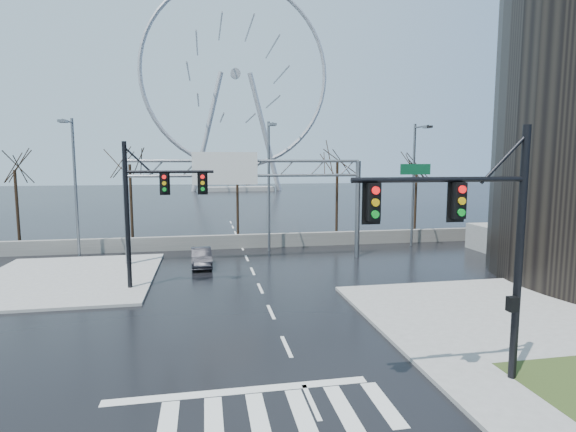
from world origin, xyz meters
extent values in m
plane|color=black|center=(0.00, 0.00, 0.00)|extent=(260.00, 260.00, 0.00)
cube|color=gray|center=(10.00, 2.00, 0.07)|extent=(12.00, 10.00, 0.15)
cube|color=gray|center=(-11.00, 12.00, 0.07)|extent=(10.00, 12.00, 0.15)
cube|color=slate|center=(0.00, 20.00, 0.55)|extent=(52.00, 0.50, 1.10)
cylinder|color=black|center=(6.50, -4.00, 4.00)|extent=(0.24, 0.24, 8.00)
cylinder|color=black|center=(3.80, -4.00, 6.40)|extent=(5.40, 0.16, 0.16)
cube|color=black|center=(4.30, -4.15, 5.80)|extent=(0.35, 0.28, 1.05)
cube|color=black|center=(1.70, -4.15, 5.80)|extent=(0.35, 0.28, 1.05)
cylinder|color=black|center=(-7.00, 9.00, 4.00)|extent=(0.24, 0.24, 8.00)
cylinder|color=black|center=(-4.70, 9.00, 6.40)|extent=(4.60, 0.16, 0.16)
cube|color=black|center=(-5.00, 8.85, 5.80)|extent=(0.35, 0.28, 1.05)
cube|color=black|center=(-3.00, 8.85, 5.80)|extent=(0.35, 0.28, 1.05)
cylinder|color=slate|center=(-8.00, 15.00, 3.50)|extent=(0.36, 0.36, 7.00)
cylinder|color=slate|center=(8.00, 15.00, 3.50)|extent=(0.36, 0.36, 7.00)
cylinder|color=slate|center=(0.00, 15.00, 7.00)|extent=(16.00, 0.20, 0.20)
cylinder|color=slate|center=(0.00, 15.00, 6.00)|extent=(16.00, 0.20, 0.20)
cube|color=#094323|center=(-1.50, 14.85, 6.50)|extent=(4.20, 0.10, 2.00)
cube|color=silver|center=(-1.50, 14.79, 6.50)|extent=(4.40, 0.02, 2.20)
cylinder|color=slate|center=(-12.00, 18.50, 5.00)|extent=(0.20, 0.20, 10.00)
cylinder|color=slate|center=(-12.00, 17.40, 9.70)|extent=(0.12, 2.20, 0.12)
cube|color=slate|center=(-12.00, 16.40, 9.60)|extent=(0.50, 0.70, 0.18)
cylinder|color=slate|center=(2.00, 18.50, 5.00)|extent=(0.20, 0.20, 10.00)
cylinder|color=slate|center=(2.00, 17.40, 9.70)|extent=(0.12, 2.20, 0.12)
cube|color=slate|center=(2.00, 16.40, 9.60)|extent=(0.50, 0.70, 0.18)
cylinder|color=slate|center=(14.00, 18.50, 5.00)|extent=(0.20, 0.20, 10.00)
cylinder|color=slate|center=(14.00, 17.40, 9.70)|extent=(0.12, 2.20, 0.12)
cube|color=slate|center=(14.00, 16.40, 9.60)|extent=(0.50, 0.70, 0.18)
cylinder|color=black|center=(-18.00, 24.00, 3.15)|extent=(0.24, 0.24, 6.30)
cylinder|color=black|center=(-9.00, 23.50, 3.38)|extent=(0.24, 0.24, 6.75)
cylinder|color=black|center=(0.00, 24.50, 2.93)|extent=(0.24, 0.24, 5.85)
cylinder|color=black|center=(9.00, 23.50, 3.51)|extent=(0.24, 0.24, 7.02)
cylinder|color=black|center=(17.00, 24.00, 3.06)|extent=(0.24, 0.24, 6.12)
cube|color=gray|center=(5.00, 95.00, 0.50)|extent=(18.00, 6.00, 1.00)
torus|color=#B2B2B7|center=(5.00, 95.00, 28.00)|extent=(45.00, 1.00, 45.00)
cylinder|color=#B2B2B7|center=(5.00, 95.00, 28.00)|extent=(2.40, 1.50, 2.40)
cylinder|color=#B2B2B7|center=(-2.00, 95.00, 14.00)|extent=(8.28, 1.20, 28.82)
cylinder|color=#B2B2B7|center=(12.00, 95.00, 14.00)|extent=(8.28, 1.20, 28.82)
imported|color=black|center=(-3.20, 13.96, 0.61)|extent=(1.43, 3.77, 1.23)
camera|label=1|loc=(-2.91, -15.93, 6.89)|focal=28.00mm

